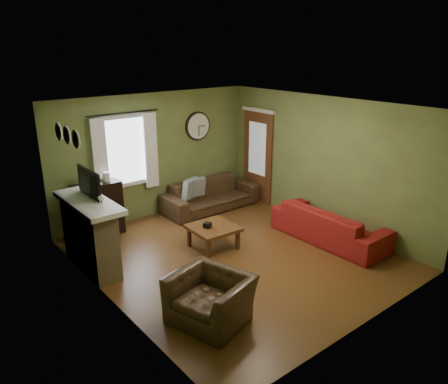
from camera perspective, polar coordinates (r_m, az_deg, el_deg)
floor at (r=7.77m, az=1.29°, el=-8.25°), size 4.60×5.20×0.00m
ceiling at (r=6.97m, az=1.45°, el=11.12°), size 4.60×5.20×0.00m
wall_left at (r=6.12m, az=-15.34°, el=-3.30°), size 0.00×5.20×2.60m
wall_right at (r=8.87m, az=12.83°, el=3.77°), size 0.00×5.20×2.60m
wall_back at (r=9.32m, az=-9.03°, el=4.75°), size 4.60×0.00×2.60m
wall_front at (r=5.67m, az=18.65°, el=-5.48°), size 4.60×0.00×2.60m
fireplace at (r=7.47m, az=-17.08°, el=-5.62°), size 0.40×1.40×1.10m
firebox at (r=7.63m, az=-15.58°, el=-6.99°), size 0.04×0.60×0.55m
mantel at (r=7.26m, az=-17.31°, el=-1.32°), size 0.58×1.60×0.08m
tv at (r=7.34m, az=-17.77°, el=0.61°), size 0.08×0.60×0.35m
tv_screen at (r=7.35m, az=-17.24°, el=1.14°), size 0.02×0.62×0.36m
medallion_left at (r=6.58m, az=-18.78°, el=6.56°), size 0.28×0.28×0.03m
medallion_mid at (r=6.90m, az=-19.82°, el=6.99°), size 0.28×0.28×0.03m
medallion_right at (r=7.23m, az=-20.77°, el=7.38°), size 0.28×0.28×0.03m
window_pane at (r=8.94m, az=-12.91°, el=5.22°), size 1.00×0.02×1.30m
curtain_rod at (r=8.71m, az=-12.99°, el=10.02°), size 0.03×0.03×1.50m
curtain_left at (r=8.65m, az=-15.85°, el=4.17°), size 0.28×0.04×1.55m
curtain_right at (r=9.12m, az=-9.51°, el=5.37°), size 0.28×0.04×1.55m
wall_clock at (r=9.76m, az=-3.39°, el=8.58°), size 0.64×0.06×0.64m
door at (r=10.12m, az=4.44°, el=4.58°), size 0.05×0.90×2.10m
bookshelf at (r=8.67m, az=-16.08°, el=-2.24°), size 0.89×0.38×1.05m
book at (r=8.43m, az=-16.86°, el=0.23°), size 0.18×0.24×0.02m
sofa_brown at (r=9.76m, az=-1.79°, el=-0.37°), size 2.20×0.86×0.64m
pillow_left at (r=9.57m, az=-3.69°, el=0.64°), size 0.42×0.18×0.41m
pillow_right at (r=9.49m, az=-4.37°, el=0.47°), size 0.45×0.26×0.43m
sofa_red at (r=8.43m, az=13.64°, el=-4.10°), size 0.87×2.23×0.65m
armchair at (r=5.96m, az=-1.81°, el=-13.75°), size 1.12×1.21×0.65m
coffee_table at (r=7.95m, az=-1.42°, el=-5.90°), size 0.83×0.83×0.42m
tissue_box at (r=7.82m, az=-2.19°, el=-4.82°), size 0.16×0.16×0.09m
wine_glass_a at (r=6.77m, az=-15.61°, el=-1.35°), size 0.07×0.07×0.20m
wine_glass_b at (r=6.84m, az=-15.86°, el=-1.26°), size 0.06×0.06×0.18m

